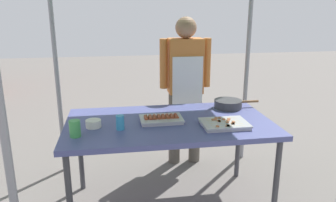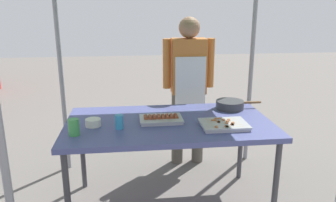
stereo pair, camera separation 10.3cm
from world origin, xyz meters
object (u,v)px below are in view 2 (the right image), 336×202
(tray_meat_skewers, at_px, (224,125))
(vendor_woman, at_px, (188,81))
(tray_grilled_sausages, at_px, (161,119))
(drink_cup_by_wok, at_px, (119,122))
(drink_cup_near_edge, at_px, (74,127))
(stall_table, at_px, (169,127))
(condiment_bowl, at_px, (93,123))
(cooking_wok, at_px, (230,104))

(tray_meat_skewers, distance_m, vendor_woman, 0.98)
(tray_grilled_sausages, relative_size, drink_cup_by_wok, 3.09)
(tray_meat_skewers, bearing_deg, drink_cup_near_edge, -177.94)
(stall_table, bearing_deg, tray_meat_skewers, -24.06)
(tray_grilled_sausages, height_order, condiment_bowl, condiment_bowl)
(stall_table, bearing_deg, drink_cup_by_wok, -162.13)
(tray_meat_skewers, relative_size, condiment_bowl, 2.99)
(cooking_wok, bearing_deg, drink_cup_by_wok, -157.91)
(tray_meat_skewers, bearing_deg, stall_table, 155.94)
(condiment_bowl, height_order, drink_cup_near_edge, drink_cup_near_edge)
(tray_grilled_sausages, relative_size, cooking_wok, 0.82)
(tray_meat_skewers, xyz_separation_m, cooking_wok, (0.18, 0.44, 0.02))
(tray_meat_skewers, bearing_deg, tray_grilled_sausages, 158.90)
(tray_grilled_sausages, bearing_deg, drink_cup_by_wok, -159.00)
(tray_grilled_sausages, xyz_separation_m, vendor_woman, (0.36, 0.79, 0.13))
(condiment_bowl, distance_m, drink_cup_by_wok, 0.21)
(tray_meat_skewers, distance_m, cooking_wok, 0.48)
(vendor_woman, bearing_deg, cooking_wok, 118.10)
(tray_meat_skewers, bearing_deg, vendor_woman, 95.75)
(stall_table, xyz_separation_m, tray_meat_skewers, (0.39, -0.18, 0.07))
(drink_cup_near_edge, relative_size, vendor_woman, 0.08)
(cooking_wok, relative_size, vendor_woman, 0.26)
(tray_grilled_sausages, xyz_separation_m, drink_cup_near_edge, (-0.63, -0.21, 0.04))
(stall_table, height_order, drink_cup_by_wok, drink_cup_by_wok)
(cooking_wok, xyz_separation_m, condiment_bowl, (-1.15, -0.31, -0.01))
(drink_cup_near_edge, bearing_deg, stall_table, 17.25)
(cooking_wok, xyz_separation_m, vendor_woman, (-0.28, 0.52, 0.11))
(cooking_wok, distance_m, vendor_woman, 0.60)
(stall_table, height_order, cooking_wok, cooking_wok)
(cooking_wok, distance_m, drink_cup_near_edge, 1.35)
(stall_table, relative_size, vendor_woman, 1.05)
(cooking_wok, relative_size, condiment_bowl, 3.49)
(stall_table, bearing_deg, condiment_bowl, -175.43)
(stall_table, relative_size, tray_grilled_sausages, 4.84)
(tray_meat_skewers, height_order, cooking_wok, cooking_wok)
(cooking_wok, height_order, drink_cup_by_wok, drink_cup_by_wok)
(drink_cup_near_edge, bearing_deg, drink_cup_by_wok, 16.48)
(cooking_wok, bearing_deg, tray_grilled_sausages, -157.37)
(stall_table, bearing_deg, vendor_woman, 69.43)
(stall_table, bearing_deg, cooking_wok, 24.76)
(condiment_bowl, height_order, vendor_woman, vendor_woman)
(stall_table, xyz_separation_m, tray_grilled_sausages, (-0.06, -0.00, 0.07))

